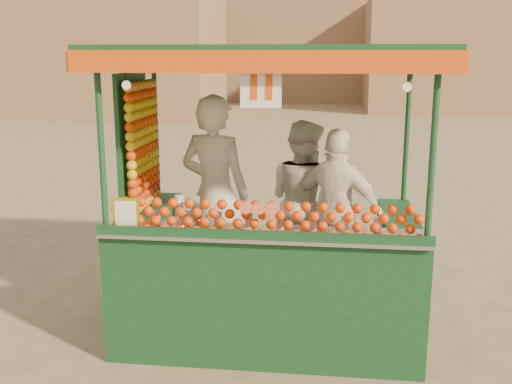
# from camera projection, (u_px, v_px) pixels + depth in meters

# --- Properties ---
(ground) EXTENTS (90.00, 90.00, 0.00)m
(ground) POSITION_uv_depth(u_px,v_px,m) (239.00, 327.00, 5.92)
(ground) COLOR brown
(ground) RESTS_ON ground
(building_left) EXTENTS (10.00, 6.00, 6.00)m
(building_left) POSITION_uv_depth(u_px,v_px,m) (99.00, 43.00, 25.63)
(building_left) COLOR #84614B
(building_left) RESTS_ON ground
(building_right) EXTENTS (9.00, 6.00, 5.00)m
(building_right) POSITION_uv_depth(u_px,v_px,m) (465.00, 55.00, 27.75)
(building_right) COLOR #84614B
(building_right) RESTS_ON ground
(building_center) EXTENTS (14.00, 7.00, 7.00)m
(building_center) POSITION_uv_depth(u_px,v_px,m) (281.00, 37.00, 34.37)
(building_center) COLOR #84614B
(building_center) RESTS_ON ground
(juice_cart) EXTENTS (2.97, 1.92, 2.70)m
(juice_cart) POSITION_uv_depth(u_px,v_px,m) (261.00, 247.00, 5.57)
(juice_cart) COLOR #0E3419
(juice_cart) RESTS_ON ground
(vendor_left) EXTENTS (0.81, 0.65, 1.94)m
(vendor_left) POSITION_uv_depth(u_px,v_px,m) (215.00, 194.00, 5.90)
(vendor_left) COLOR silver
(vendor_left) RESTS_ON ground
(vendor_middle) EXTENTS (1.02, 1.01, 1.67)m
(vendor_middle) POSITION_uv_depth(u_px,v_px,m) (303.00, 200.00, 6.22)
(vendor_middle) COLOR silver
(vendor_middle) RESTS_ON ground
(vendor_right) EXTENTS (1.03, 0.74, 1.62)m
(vendor_right) POSITION_uv_depth(u_px,v_px,m) (337.00, 211.00, 5.87)
(vendor_right) COLOR white
(vendor_right) RESTS_ON ground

